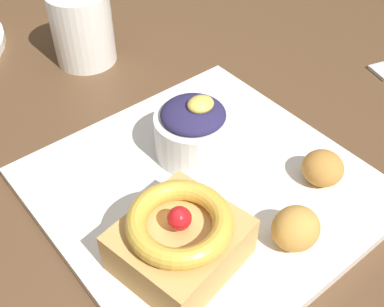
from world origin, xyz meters
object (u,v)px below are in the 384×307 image
at_px(fritter_front, 323,168).
at_px(fritter_middle, 296,228).
at_px(cake_slice, 180,239).
at_px(coffee_mug, 82,28).
at_px(berry_ramekin, 193,130).
at_px(front_plate, 204,188).

relative_size(fritter_front, fritter_middle, 0.93).
bearing_deg(fritter_middle, cake_slice, 151.26).
bearing_deg(coffee_mug, berry_ramekin, -92.93).
bearing_deg(fritter_middle, front_plate, 98.79).
xyz_separation_m(cake_slice, berry_ramekin, (0.09, 0.10, 0.00)).
xyz_separation_m(front_plate, cake_slice, (-0.07, -0.05, 0.04)).
bearing_deg(cake_slice, front_plate, 36.50).
relative_size(fritter_front, coffee_mug, 0.43).
relative_size(berry_ramekin, fritter_front, 1.95).
bearing_deg(cake_slice, fritter_middle, -28.74).
distance_m(cake_slice, berry_ramekin, 0.14).
bearing_deg(front_plate, fritter_front, -36.20).
height_order(berry_ramekin, fritter_middle, berry_ramekin).
bearing_deg(coffee_mug, fritter_front, -80.40).
distance_m(cake_slice, fritter_front, 0.17).
relative_size(cake_slice, fritter_front, 2.76).
height_order(front_plate, cake_slice, cake_slice).
distance_m(front_plate, fritter_middle, 0.11).
distance_m(front_plate, cake_slice, 0.10).
relative_size(berry_ramekin, fritter_middle, 1.81).
distance_m(front_plate, coffee_mug, 0.30).
relative_size(cake_slice, coffee_mug, 1.18).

